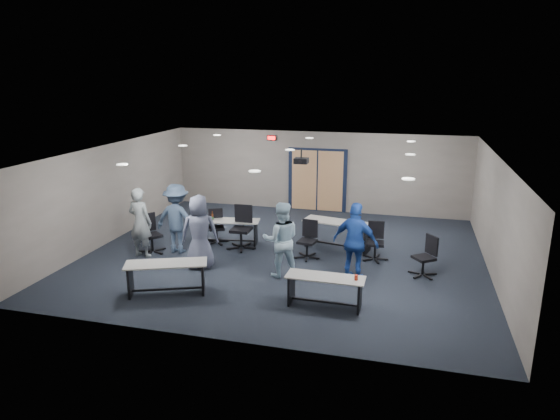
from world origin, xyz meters
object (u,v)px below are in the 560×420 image
(chair_back_b, at_px, (241,228))
(person_lightblue, at_px, (281,240))
(table_back_right, at_px, (338,230))
(person_gray, at_px, (140,222))
(table_back_left, at_px, (229,227))
(table_front_left, at_px, (167,273))
(chair_loose_right, at_px, (424,256))
(chair_back_c, at_px, (307,240))
(person_plaid, at_px, (199,232))
(chair_back_d, at_px, (375,242))
(person_back, at_px, (177,219))
(table_front_right, at_px, (325,286))
(person_navy, at_px, (356,242))
(chair_loose_left, at_px, (152,234))
(chair_back_a, at_px, (217,227))

(chair_back_b, relative_size, person_lightblue, 0.66)
(table_back_right, distance_m, person_gray, 5.16)
(table_back_left, bearing_deg, table_front_left, -102.05)
(table_front_left, height_order, chair_loose_right, chair_loose_right)
(chair_back_c, xyz_separation_m, person_gray, (-4.15, -0.93, 0.42))
(person_gray, distance_m, person_lightblue, 3.82)
(person_plaid, relative_size, person_lightblue, 1.02)
(chair_back_b, height_order, person_plaid, person_plaid)
(chair_back_d, xyz_separation_m, person_lightblue, (-2.03, -1.59, 0.40))
(table_front_left, distance_m, table_back_right, 4.89)
(person_lightblue, bearing_deg, table_back_left, -60.49)
(person_back, bearing_deg, chair_back_c, -171.03)
(table_front_right, height_order, person_navy, person_navy)
(table_front_right, distance_m, person_plaid, 3.56)
(person_gray, height_order, person_lightblue, person_gray)
(chair_loose_right, bearing_deg, table_front_left, -103.10)
(person_lightblue, bearing_deg, table_back_right, -131.36)
(table_back_right, xyz_separation_m, chair_back_b, (-2.50, -0.70, 0.07))
(chair_back_d, relative_size, person_plaid, 0.54)
(chair_back_c, bearing_deg, person_lightblue, -96.12)
(chair_back_c, height_order, person_back, person_back)
(table_front_left, xyz_separation_m, chair_back_c, (2.46, 2.84, 0.01))
(table_back_right, distance_m, chair_back_b, 2.59)
(table_front_right, xyz_separation_m, chair_back_c, (-0.91, 2.57, 0.05))
(table_back_left, xyz_separation_m, person_navy, (3.66, -1.70, 0.45))
(table_front_left, distance_m, chair_back_c, 3.75)
(table_front_right, height_order, chair_loose_left, chair_loose_left)
(table_front_left, height_order, person_back, person_back)
(table_back_left, distance_m, person_navy, 4.06)
(chair_back_a, xyz_separation_m, chair_back_c, (2.67, -0.53, 0.02))
(table_back_left, distance_m, person_back, 1.51)
(chair_back_b, xyz_separation_m, person_navy, (3.19, -1.37, 0.33))
(table_back_right, height_order, person_plaid, person_plaid)
(table_back_left, distance_m, chair_loose_right, 5.27)
(table_back_right, xyz_separation_m, chair_back_d, (1.04, -0.63, -0.03))
(table_back_right, bearing_deg, chair_back_d, -19.13)
(person_navy, distance_m, person_back, 4.77)
(chair_back_d, bearing_deg, person_navy, -106.91)
(person_plaid, xyz_separation_m, person_lightblue, (2.02, -0.01, -0.02))
(table_back_right, xyz_separation_m, chair_back_a, (-3.31, -0.42, -0.04))
(table_front_left, relative_size, person_navy, 0.98)
(chair_back_c, distance_m, person_navy, 1.80)
(chair_back_c, relative_size, person_plaid, 0.54)
(chair_back_a, distance_m, person_back, 1.25)
(chair_back_a, distance_m, chair_back_d, 4.36)
(person_plaid, bearing_deg, chair_back_c, -171.13)
(person_gray, bearing_deg, chair_back_d, -159.87)
(person_plaid, height_order, person_navy, person_navy)
(chair_back_d, height_order, person_navy, person_navy)
(chair_back_d, bearing_deg, chair_back_b, 177.95)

